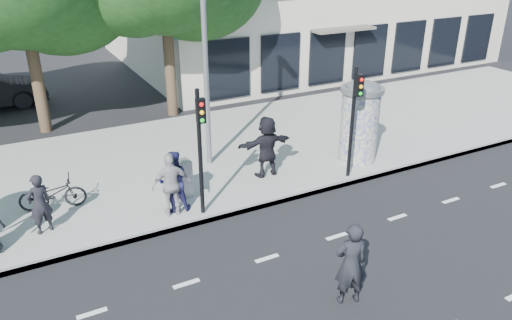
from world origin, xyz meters
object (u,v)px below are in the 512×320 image
man_road (351,264)px  cabinet_left (182,179)px  ped_b (40,204)px  traffic_pole_near (200,141)px  ped_f (267,146)px  ad_column_right (360,120)px  street_lamp (204,16)px  cabinet_right (354,145)px  bicycle (52,193)px  ped_c (173,181)px  traffic_pole_far (354,112)px  ped_e (172,185)px

man_road → cabinet_left: size_ratio=1.67×
man_road → ped_b: bearing=-30.8°
traffic_pole_near → ped_f: 3.12m
ad_column_right → ped_b: bearing=179.4°
cabinet_left → street_lamp: bearing=41.4°
traffic_pole_near → cabinet_right: size_ratio=2.91×
ad_column_right → street_lamp: street_lamp is taller
cabinet_left → cabinet_right: 5.77m
traffic_pole_near → ped_f: (2.61, 1.27, -1.13)m
ped_f → bicycle: ped_f is taller
ped_f → traffic_pole_near: bearing=26.0°
ped_c → traffic_pole_far: bearing=-173.5°
ped_b → cabinet_left: bearing=164.4°
ped_e → ped_b: bearing=-6.6°
bicycle → cabinet_left: (3.30, -0.98, 0.09)m
ped_f → bicycle: size_ratio=1.10×
ped_b → bicycle: size_ratio=0.91×
ad_column_right → cabinet_left: size_ratio=2.42×
cabinet_left → cabinet_right: cabinet_right is taller
ad_column_right → traffic_pole_far: 1.52m
traffic_pole_far → cabinet_left: 5.33m
traffic_pole_far → ped_f: 2.77m
bicycle → cabinet_right: cabinet_right is taller
man_road → bicycle: size_ratio=1.06×
ad_column_right → traffic_pole_near: 5.91m
ad_column_right → ped_c: size_ratio=1.56×
cabinet_left → ad_column_right: bearing=-8.1°
ped_f → ped_e: bearing=15.8°
ad_column_right → man_road: ad_column_right is taller
ped_e → street_lamp: bearing=-124.6°
ped_f → ad_column_right: bearing=173.5°
ped_c → ped_f: bearing=-154.9°
street_lamp → ped_e: bearing=-130.2°
ad_column_right → ped_f: size_ratio=1.40×
traffic_pole_far → cabinet_right: bearing=45.6°
ped_b → bicycle: ped_b is taller
ped_b → ped_c: ped_c is taller
ped_b → man_road: bearing=115.9°
ped_b → cabinet_right: size_ratio=1.34×
traffic_pole_far → ped_f: traffic_pole_far is taller
cabinet_left → cabinet_right: size_ratio=0.94×
street_lamp → ped_b: street_lamp is taller
street_lamp → bicycle: street_lamp is taller
traffic_pole_near → traffic_pole_far: 4.80m
traffic_pole_far → ped_c: size_ratio=2.00×
ad_column_right → traffic_pole_far: bearing=-137.8°
traffic_pole_near → ped_f: bearing=26.0°
ped_c → street_lamp: bearing=-118.8°
traffic_pole_far → cabinet_right: size_ratio=2.91×
traffic_pole_near → man_road: 4.84m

